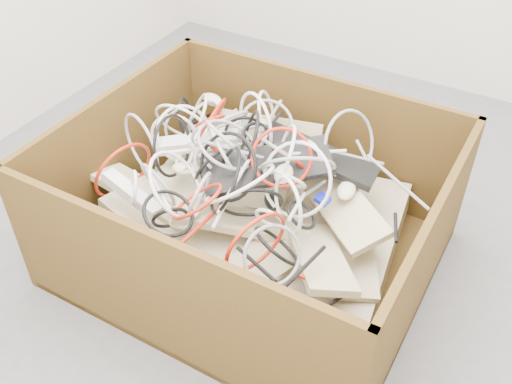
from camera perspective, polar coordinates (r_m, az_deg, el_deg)
The scene contains 8 objects.
ground at distance 2.27m, azimuth 2.96°, elevation -5.05°, with size 3.00×3.00×0.00m, color #545557.
cardboard_box at distance 2.13m, azimuth -0.68°, elevation -3.57°, with size 1.23×1.02×0.54m.
keyboard_pile at distance 2.03m, azimuth 1.56°, elevation -0.94°, with size 1.12×0.83×0.35m.
mice_scatter at distance 2.00m, azimuth -0.43°, elevation 1.06°, with size 0.79×0.82×0.20m.
power_strip_left at distance 2.17m, azimuth -5.71°, elevation 4.78°, with size 0.33×0.06×0.04m, color silver.
power_strip_right at distance 2.00m, azimuth -11.91°, elevation -0.14°, with size 0.25×0.05×0.04m, color silver.
vga_plug at distance 1.94m, azimuth 6.45°, elevation -0.70°, with size 0.04×0.04×0.02m, color #0B13A9.
cable_tangle at distance 2.00m, azimuth -2.54°, elevation 3.24°, with size 1.12×0.89×0.43m.
Camera 1 is at (0.70, -1.45, 1.60)m, focal length 41.44 mm.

